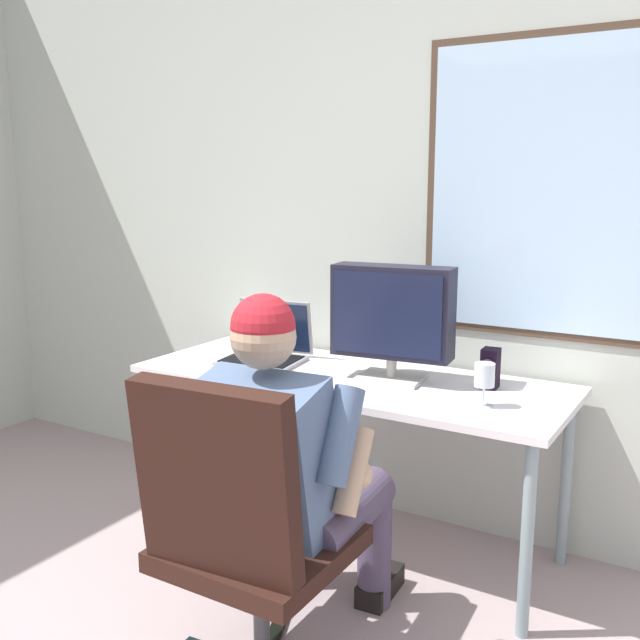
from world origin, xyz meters
TOP-DOWN VIEW (x-y plane):
  - wall_rear at (0.03, 2.60)m, footprint 5.45×0.08m
  - desk at (-0.20, 2.21)m, footprint 1.75×0.67m
  - office_chair at (-0.01, 1.23)m, footprint 0.55×0.58m
  - person_seated at (-0.03, 1.51)m, footprint 0.55×0.83m
  - crt_monitor at (-0.02, 2.23)m, footprint 0.48×0.23m
  - laptop at (-0.63, 2.26)m, footprint 0.38×0.35m
  - wine_glass at (0.40, 2.09)m, footprint 0.07×0.07m
  - desk_speaker at (0.34, 2.33)m, footprint 0.07×0.08m

SIDE VIEW (x-z plane):
  - office_chair at x=-0.01m, z-range 0.05..1.03m
  - person_seated at x=-0.03m, z-range 0.02..1.19m
  - desk at x=-0.20m, z-range 0.30..1.01m
  - laptop at x=-0.63m, z-range 0.65..0.91m
  - desk_speaker at x=0.34m, z-range 0.71..0.87m
  - wine_glass at x=0.40m, z-range 0.74..0.90m
  - crt_monitor at x=-0.02m, z-range 0.75..1.20m
  - wall_rear at x=0.03m, z-range 0.00..2.83m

